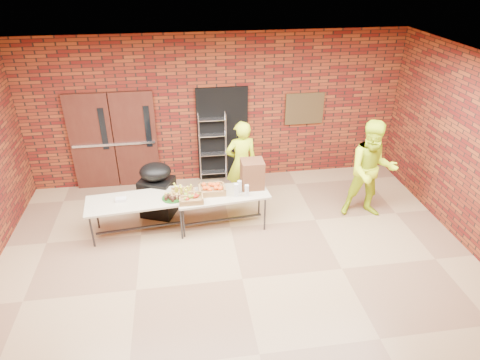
% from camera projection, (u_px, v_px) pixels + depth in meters
% --- Properties ---
extents(room, '(8.08, 7.08, 3.28)m').
position_uv_depth(room, '(243.00, 192.00, 6.02)').
color(room, '#856348').
rests_on(room, ground).
extents(double_doors, '(1.78, 0.12, 2.10)m').
position_uv_depth(double_doors, '(114.00, 141.00, 8.98)').
color(double_doors, '#441D13').
rests_on(double_doors, room).
extents(dark_doorway, '(1.10, 0.06, 2.10)m').
position_uv_depth(dark_doorway, '(223.00, 135.00, 9.30)').
color(dark_doorway, black).
rests_on(dark_doorway, room).
extents(bronze_plaque, '(0.85, 0.04, 0.70)m').
position_uv_depth(bronze_plaque, '(304.00, 109.00, 9.29)').
color(bronze_plaque, '#3A2917').
rests_on(bronze_plaque, room).
extents(wire_rack, '(0.59, 0.20, 1.60)m').
position_uv_depth(wire_rack, '(213.00, 148.00, 9.27)').
color(wire_rack, silver).
rests_on(wire_rack, room).
extents(table_left, '(1.79, 0.88, 0.71)m').
position_uv_depth(table_left, '(136.00, 203.00, 7.56)').
color(table_left, tan).
rests_on(table_left, room).
extents(table_right, '(1.72, 0.85, 0.68)m').
position_uv_depth(table_right, '(223.00, 196.00, 7.82)').
color(table_right, tan).
rests_on(table_right, room).
extents(basket_bananas, '(0.43, 0.33, 0.13)m').
position_uv_depth(basket_bananas, '(183.00, 193.00, 7.68)').
color(basket_bananas, olive).
rests_on(basket_bananas, table_right).
extents(basket_oranges, '(0.48, 0.37, 0.15)m').
position_uv_depth(basket_oranges, '(212.00, 189.00, 7.80)').
color(basket_oranges, olive).
rests_on(basket_oranges, table_right).
extents(basket_apples, '(0.42, 0.33, 0.13)m').
position_uv_depth(basket_apples, '(191.00, 198.00, 7.53)').
color(basket_apples, olive).
rests_on(basket_apples, table_right).
extents(muffin_tray, '(0.38, 0.38, 0.10)m').
position_uv_depth(muffin_tray, '(173.00, 196.00, 7.57)').
color(muffin_tray, '#164A13').
rests_on(muffin_tray, table_left).
extents(napkin_box, '(0.18, 0.12, 0.06)m').
position_uv_depth(napkin_box, '(121.00, 200.00, 7.49)').
color(napkin_box, silver).
rests_on(napkin_box, table_left).
extents(coffee_dispenser, '(0.41, 0.37, 0.54)m').
position_uv_depth(coffee_dispenser, '(252.00, 174.00, 7.88)').
color(coffee_dispenser, brown).
rests_on(coffee_dispenser, table_right).
extents(cup_stack_front, '(0.08, 0.08, 0.25)m').
position_uv_depth(cup_stack_front, '(236.00, 190.00, 7.64)').
color(cup_stack_front, silver).
rests_on(cup_stack_front, table_right).
extents(cup_stack_mid, '(0.08, 0.08, 0.23)m').
position_uv_depth(cup_stack_mid, '(247.00, 191.00, 7.65)').
color(cup_stack_mid, silver).
rests_on(cup_stack_mid, table_right).
extents(cup_stack_back, '(0.08, 0.08, 0.24)m').
position_uv_depth(cup_stack_back, '(240.00, 187.00, 7.76)').
color(cup_stack_back, silver).
rests_on(cup_stack_back, table_right).
extents(covered_grill, '(0.75, 0.70, 1.10)m').
position_uv_depth(covered_grill, '(157.00, 189.00, 8.19)').
color(covered_grill, black).
rests_on(covered_grill, room).
extents(volunteer_woman, '(0.69, 0.50, 1.75)m').
position_uv_depth(volunteer_woman, '(241.00, 163.00, 8.46)').
color(volunteer_woman, '#C6E619').
rests_on(volunteer_woman, room).
extents(volunteer_man, '(1.06, 0.89, 1.94)m').
position_uv_depth(volunteer_man, '(372.00, 170.00, 7.98)').
color(volunteer_man, '#C6E619').
rests_on(volunteer_man, room).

